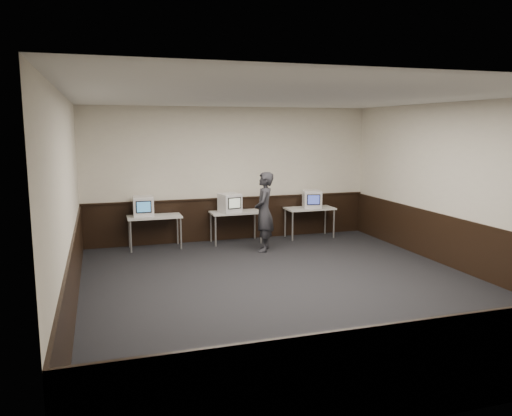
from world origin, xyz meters
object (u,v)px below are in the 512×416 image
at_px(emac_left, 143,206).
at_px(emac_center, 230,203).
at_px(desk_right, 310,210).
at_px(desk_left, 154,219).
at_px(emac_right, 312,199).
at_px(desk_center, 236,214).
at_px(person, 264,212).

xyz_separation_m(emac_left, emac_center, (1.99, -0.06, -0.00)).
bearing_deg(desk_right, desk_left, 180.00).
bearing_deg(emac_left, emac_right, 1.30).
relative_size(desk_left, desk_right, 1.00).
relative_size(desk_center, person, 0.68).
bearing_deg(emac_center, emac_left, 165.26).
height_order(desk_left, person, person).
height_order(desk_left, emac_right, emac_right).
bearing_deg(desk_right, emac_left, 179.67).
distance_m(emac_left, emac_center, 1.99).
distance_m(emac_left, emac_right, 4.07).
bearing_deg(desk_right, person, -147.55).
relative_size(desk_left, emac_center, 2.18).
relative_size(desk_center, emac_left, 2.41).
relative_size(emac_right, person, 0.31).
bearing_deg(desk_left, person, -22.81).
xyz_separation_m(desk_right, emac_right, (0.04, -0.05, 0.29)).
bearing_deg(emac_right, emac_center, -166.33).
relative_size(desk_center, emac_center, 2.18).
height_order(emac_left, emac_right, emac_left).
bearing_deg(emac_center, desk_right, -12.01).
xyz_separation_m(desk_right, emac_left, (-4.04, 0.02, 0.29)).
bearing_deg(person, desk_center, -134.54).
relative_size(emac_left, emac_center, 0.91).
bearing_deg(emac_center, person, -72.87).
bearing_deg(desk_left, desk_center, 0.00).
height_order(desk_right, emac_left, emac_left).
bearing_deg(emac_left, person, -19.02).
height_order(emac_center, emac_right, emac_center).
height_order(desk_center, emac_right, emac_right).
distance_m(desk_center, emac_center, 0.33).
distance_m(desk_left, emac_center, 1.77).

